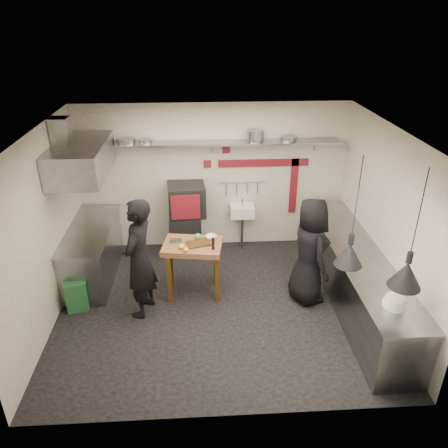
{
  "coord_description": "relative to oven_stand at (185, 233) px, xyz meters",
  "views": [
    {
      "loc": [
        -0.27,
        -5.66,
        4.28
      ],
      "look_at": [
        0.1,
        0.3,
        1.31
      ],
      "focal_mm": 35.0,
      "sensor_mm": 36.0,
      "label": 1
    }
  ],
  "objects": [
    {
      "name": "counter_right_top",
      "position": [
        2.71,
        -1.79,
        0.52
      ],
      "size": [
        0.76,
        3.9,
        0.03
      ],
      "primitive_type": "cube",
      "color": "gray",
      "rests_on": "counter_right"
    },
    {
      "name": "counter_left_top",
      "position": [
        -1.59,
        -0.74,
        0.52
      ],
      "size": [
        0.76,
        2.0,
        0.03
      ],
      "primitive_type": "cube",
      "color": "gray",
      "rests_on": "counter_left"
    },
    {
      "name": "wall_right",
      "position": [
        3.06,
        -1.79,
        1.0
      ],
      "size": [
        0.04,
        4.2,
        2.8
      ],
      "primitive_type": "cube",
      "color": "silver",
      "rests_on": "floor"
    },
    {
      "name": "red_tile_b",
      "position": [
        0.46,
        0.29,
        1.28
      ],
      "size": [
        0.14,
        0.02,
        0.14
      ],
      "primitive_type": "cube",
      "color": "maroon",
      "rests_on": "wall_back"
    },
    {
      "name": "green_bin",
      "position": [
        -1.67,
        -1.68,
        -0.15
      ],
      "size": [
        0.4,
        0.4,
        0.5
      ],
      "primitive_type": "cube",
      "rotation": [
        0.0,
        0.0,
        0.25
      ],
      "color": "#21572F",
      "rests_on": "floor"
    },
    {
      "name": "wall_back",
      "position": [
        0.56,
        0.31,
        1.0
      ],
      "size": [
        5.0,
        0.04,
        2.8
      ],
      "primitive_type": "cube",
      "color": "silver",
      "rests_on": "floor"
    },
    {
      "name": "prep_table",
      "position": [
        0.16,
        -1.38,
        0.06
      ],
      "size": [
        1.0,
        0.77,
        0.92
      ],
      "primitive_type": null,
      "rotation": [
        0.0,
        0.0,
        -0.15
      ],
      "color": "#8F593A",
      "rests_on": "floor"
    },
    {
      "name": "veg_ball",
      "position": [
        0.25,
        -1.23,
        0.57
      ],
      "size": [
        0.13,
        0.13,
        0.1
      ],
      "primitive_type": "sphere",
      "rotation": [
        0.0,
        0.0,
        0.42
      ],
      "color": "#4F9B40",
      "rests_on": "prep_table"
    },
    {
      "name": "plate_stack",
      "position": [
        2.68,
        -3.19,
        0.61
      ],
      "size": [
        0.3,
        0.3,
        0.15
      ],
      "primitive_type": "cylinder",
      "rotation": [
        0.0,
        0.0,
        -0.21
      ],
      "color": "silver",
      "rests_on": "counter_right_top"
    },
    {
      "name": "red_band_vert",
      "position": [
        2.11,
        0.29,
        0.8
      ],
      "size": [
        0.14,
        0.02,
        1.1
      ],
      "primitive_type": "cube",
      "color": "maroon",
      "rests_on": "wall_back"
    },
    {
      "name": "shelf_bracket_mid",
      "position": [
        0.56,
        0.28,
        1.62
      ],
      "size": [
        0.04,
        0.06,
        0.24
      ],
      "primitive_type": "cube",
      "color": "gray",
      "rests_on": "wall_back"
    },
    {
      "name": "combi_oven",
      "position": [
        0.06,
        0.03,
        0.69
      ],
      "size": [
        0.72,
        0.68,
        0.58
      ],
      "primitive_type": "cube",
      "rotation": [
        0.0,
        0.0,
        0.08
      ],
      "color": "black",
      "rests_on": "oven_stand"
    },
    {
      "name": "sink_drain",
      "position": [
        1.11,
        0.09,
        -0.06
      ],
      "size": [
        0.06,
        0.06,
        0.66
      ],
      "primitive_type": "cylinder",
      "color": "gray",
      "rests_on": "floor"
    },
    {
      "name": "wall_front",
      "position": [
        0.56,
        -3.89,
        1.0
      ],
      "size": [
        5.0,
        0.04,
        2.8
      ],
      "primitive_type": "cube",
      "color": "silver",
      "rests_on": "floor"
    },
    {
      "name": "stock_pot",
      "position": [
        1.32,
        0.13,
        1.84
      ],
      "size": [
        0.32,
        0.32,
        0.2
      ],
      "primitive_type": "cylinder",
      "rotation": [
        0.0,
        0.0,
        0.07
      ],
      "color": "gray",
      "rests_on": "back_shelf"
    },
    {
      "name": "bowl",
      "position": [
        0.47,
        -1.23,
        0.55
      ],
      "size": [
        0.21,
        0.21,
        0.06
      ],
      "primitive_type": "imported",
      "rotation": [
        0.0,
        0.0,
        -0.13
      ],
      "color": "silver",
      "rests_on": "prep_table"
    },
    {
      "name": "chef_left",
      "position": [
        -0.62,
        -1.84,
        0.55
      ],
      "size": [
        0.63,
        0.79,
        1.9
      ],
      "primitive_type": "imported",
      "rotation": [
        0.0,
        0.0,
        -1.86
      ],
      "color": "black",
      "rests_on": "floor"
    },
    {
      "name": "wall_left",
      "position": [
        -1.94,
        -1.79,
        1.0
      ],
      "size": [
        0.04,
        4.2,
        2.8
      ],
      "primitive_type": "cube",
      "color": "silver",
      "rests_on": "floor"
    },
    {
      "name": "oven_door",
      "position": [
        0.04,
        -0.33,
        0.69
      ],
      "size": [
        0.52,
        0.07,
        0.46
      ],
      "primitive_type": "cube",
      "rotation": [
        0.0,
        0.0,
        0.08
      ],
      "color": "maroon",
      "rests_on": "combi_oven"
    },
    {
      "name": "steel_tray",
      "position": [
        -0.1,
        -1.29,
        0.54
      ],
      "size": [
        0.21,
        0.15,
        0.03
      ],
      "primitive_type": "cube",
      "rotation": [
        0.0,
        0.0,
        0.09
      ],
      "color": "gray",
      "rests_on": "prep_table"
    },
    {
      "name": "heat_lamp_far",
      "position": [
        2.68,
        -3.3,
        1.66
      ],
      "size": [
        0.49,
        0.49,
        1.48
      ],
      "primitive_type": null,
      "rotation": [
        0.0,
        0.0,
        -0.31
      ],
      "color": "black",
      "rests_on": "ceiling"
    },
    {
      "name": "oven_glass",
      "position": [
        -0.01,
        -0.28,
        0.69
      ],
      "size": [
        0.35,
        0.04,
        0.34
      ],
      "primitive_type": "cube",
      "rotation": [
        0.0,
        0.0,
        0.08
      ],
      "color": "black",
      "rests_on": "oven_door"
    },
    {
      "name": "counter_left",
      "position": [
        -1.59,
        -0.74,
        0.05
      ],
      "size": [
        0.7,
        1.9,
        0.9
      ],
      "primitive_type": "cube",
      "color": "gray",
      "rests_on": "floor"
    },
    {
      "name": "red_band_horiz",
      "position": [
        1.51,
        0.29,
        1.28
      ],
      "size": [
        1.7,
        0.02,
        0.14
      ],
      "primitive_type": "cube",
      "color": "maroon",
      "rests_on": "wall_back"
    },
    {
      "name": "sink_tap",
      "position": [
        1.11,
        0.13,
        0.56
      ],
      "size": [
        0.03,
        0.03,
        0.14
      ],
      "primitive_type": "cylinder",
      "color": "gray",
      "rests_on": "hand_sink"
    },
    {
      "name": "counter_right",
      "position": [
        2.71,
        -1.79,
        0.05
      ],
      "size": [
        0.7,
        3.8,
        0.9
      ],
      "primitive_type": "cube",
      "color": "gray",
      "rests_on": "floor"
    },
    {
      "name": "lemon_a",
      "position": [
        -0.01,
        -1.52,
        0.56
      ],
      "size": [
        0.11,
        0.11,
        0.09
      ],
      "primitive_type": "sphere",
      "rotation": [
        0.0,
        0.0,
        -0.28
      ],
      "color": "yellow",
      "rests_on": "prep_table"
    },
    {
      "name": "pepper_mill",
      "position": [
        0.49,
        -1.57,
        0.62
      ],
      "size": [
        0.05,
        0.05,
        0.2
      ],
      "primitive_type": "cylinder",
      "rotation": [
        0.0,
        0.0,
        0.17
      ],
      "color": "black",
      "rests_on": "prep_table"
    },
    {
      "name": "chef_right",
      "position": [
        1.99,
        -1.65,
        0.48
      ],
      "size": [
        0.74,
        0.96,
        1.75
      ],
      "primitive_type": "imported",
      "rotation": [
        0.0,
        0.0,
        1.8
      ],
      "color": "black",
      "rests_on": "floor"
    },
    {
      "name": "floor",
      "position": [
        0.56,
        -1.79,
        -0.4
      ],
      "size": [
        5.0,
        5.0,
        0.0
      ],
      "primitive_type": "plane",
      "color": "black",
      "rests_on": "ground"
    },
    {
      "name": "hand_sink",
      "position": [
        1.11,
        0.13,
        0.38
      ],
      "size": [
        0.46,
        0.34,
        0.22
      ],
      "primitive_type": "cube",
      "color": "silver",
      "rests_on": "wall_back"
    },
    {
      "name": "shelf_bracket_right",
      "position": [
        2.46,
        0.28,
        1.62
      ],
      "size": [
        0.04,
        0.06,
        0.24
      ],
      "primitive_type": "cube",
      "color": "gray",
      "rests_on": "wall_back"
    },
    {
      "name": "hood_duct",
      "position": [
        -1.79,
        -0.74,
        2.15
      ],
      "size": [
        0.28,
        0.28,
        0.5
      ],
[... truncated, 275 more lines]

